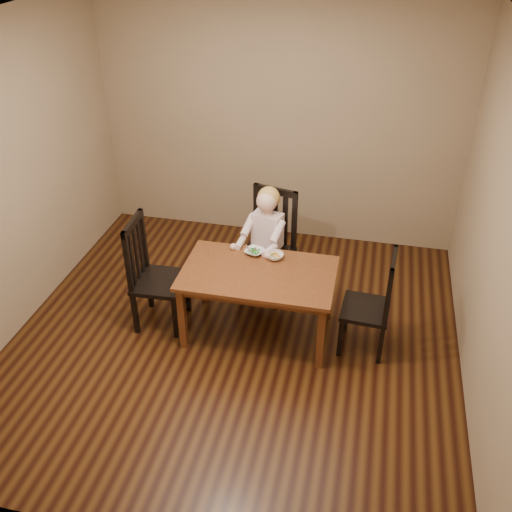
% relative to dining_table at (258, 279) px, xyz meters
% --- Properties ---
extents(room, '(4.01, 4.01, 2.71)m').
position_rel_dining_table_xyz_m(room, '(-0.19, -0.14, 0.76)').
color(room, '#45270E').
rests_on(room, ground).
extents(dining_table, '(1.34, 0.81, 0.67)m').
position_rel_dining_table_xyz_m(dining_table, '(0.00, 0.00, 0.00)').
color(dining_table, '#482310').
rests_on(dining_table, room).
extents(chair_child, '(0.57, 0.55, 1.10)m').
position_rel_dining_table_xyz_m(chair_child, '(-0.04, 0.67, -0.07)').
color(chair_child, black).
rests_on(chair_child, room).
extents(chair_left, '(0.46, 0.49, 1.08)m').
position_rel_dining_table_xyz_m(chair_left, '(-0.97, -0.05, -0.07)').
color(chair_left, black).
rests_on(chair_left, room).
extents(chair_right, '(0.43, 0.45, 0.98)m').
position_rel_dining_table_xyz_m(chair_right, '(1.00, 0.01, -0.12)').
color(chair_right, black).
rests_on(chair_right, room).
extents(toddler, '(0.47, 0.54, 0.64)m').
position_rel_dining_table_xyz_m(toddler, '(-0.06, 0.61, 0.10)').
color(toddler, beige).
rests_on(toddler, chair_child).
extents(bowl_peas, '(0.21, 0.21, 0.04)m').
position_rel_dining_table_xyz_m(bowl_peas, '(-0.10, 0.28, 0.10)').
color(bowl_peas, silver).
rests_on(bowl_peas, dining_table).
extents(bowl_veg, '(0.16, 0.16, 0.05)m').
position_rel_dining_table_xyz_m(bowl_veg, '(0.10, 0.24, 0.10)').
color(bowl_veg, silver).
rests_on(bowl_veg, dining_table).
extents(fork, '(0.10, 0.09, 0.05)m').
position_rel_dining_table_xyz_m(fork, '(-0.14, 0.26, 0.12)').
color(fork, silver).
rests_on(fork, bowl_peas).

